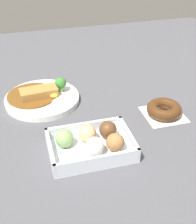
# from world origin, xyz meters

# --- Properties ---
(ground_plane) EXTENTS (1.60, 1.60, 0.00)m
(ground_plane) POSITION_xyz_m (0.00, 0.00, 0.00)
(ground_plane) COLOR #4C4C51
(curry_plate) EXTENTS (0.24, 0.24, 0.07)m
(curry_plate) POSITION_xyz_m (0.14, -0.11, 0.01)
(curry_plate) COLOR white
(curry_plate) RESTS_ON ground_plane
(donut_box) EXTENTS (0.21, 0.15, 0.06)m
(donut_box) POSITION_xyz_m (0.04, 0.17, 0.02)
(donut_box) COLOR silver
(donut_box) RESTS_ON ground_plane
(chocolate_ring_donut) EXTENTS (0.12, 0.12, 0.04)m
(chocolate_ring_donut) POSITION_xyz_m (-0.21, 0.07, 0.02)
(chocolate_ring_donut) COLOR white
(chocolate_ring_donut) RESTS_ON ground_plane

